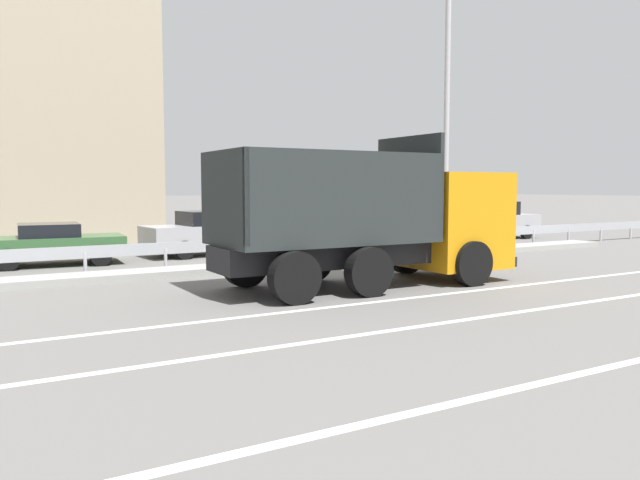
{
  "coord_description": "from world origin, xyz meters",
  "views": [
    {
      "loc": [
        -8.01,
        -13.49,
        2.26
      ],
      "look_at": [
        0.05,
        0.19,
        0.92
      ],
      "focal_mm": 35.0,
      "sensor_mm": 36.0,
      "label": 1
    }
  ],
  "objects_px": {
    "street_lamp_1": "(451,90)",
    "median_road_sign": "(383,223)",
    "parked_car_2": "(53,243)",
    "parked_car_5": "(489,220)",
    "parked_car_3": "(216,232)",
    "parked_car_4": "(371,226)",
    "dump_truck": "(399,227)"
  },
  "relations": [
    {
      "from": "dump_truck",
      "to": "parked_car_5",
      "type": "bearing_deg",
      "value": 126.56
    },
    {
      "from": "dump_truck",
      "to": "median_road_sign",
      "type": "relative_size",
      "value": 3.21
    },
    {
      "from": "street_lamp_1",
      "to": "parked_car_3",
      "type": "bearing_deg",
      "value": 144.51
    },
    {
      "from": "parked_car_4",
      "to": "parked_car_5",
      "type": "distance_m",
      "value": 6.28
    },
    {
      "from": "parked_car_2",
      "to": "parked_car_4",
      "type": "distance_m",
      "value": 11.73
    },
    {
      "from": "parked_car_2",
      "to": "parked_car_4",
      "type": "height_order",
      "value": "parked_car_4"
    },
    {
      "from": "parked_car_5",
      "to": "street_lamp_1",
      "type": "bearing_deg",
      "value": 127.85
    },
    {
      "from": "parked_car_4",
      "to": "parked_car_3",
      "type": "bearing_deg",
      "value": -84.44
    },
    {
      "from": "street_lamp_1",
      "to": "parked_car_2",
      "type": "xyz_separation_m",
      "value": [
        -11.5,
        4.13,
        -4.75
      ]
    },
    {
      "from": "dump_truck",
      "to": "parked_car_4",
      "type": "distance_m",
      "value": 9.83
    },
    {
      "from": "median_road_sign",
      "to": "street_lamp_1",
      "type": "height_order",
      "value": "street_lamp_1"
    },
    {
      "from": "median_road_sign",
      "to": "parked_car_4",
      "type": "bearing_deg",
      "value": 58.93
    },
    {
      "from": "parked_car_3",
      "to": "parked_car_2",
      "type": "bearing_deg",
      "value": -89.73
    },
    {
      "from": "median_road_sign",
      "to": "parked_car_4",
      "type": "relative_size",
      "value": 0.54
    },
    {
      "from": "median_road_sign",
      "to": "street_lamp_1",
      "type": "distance_m",
      "value": 4.91
    },
    {
      "from": "parked_car_3",
      "to": "parked_car_5",
      "type": "bearing_deg",
      "value": 86.24
    },
    {
      "from": "parked_car_3",
      "to": "parked_car_4",
      "type": "distance_m",
      "value": 6.55
    },
    {
      "from": "parked_car_2",
      "to": "parked_car_5",
      "type": "bearing_deg",
      "value": 95.43
    },
    {
      "from": "median_road_sign",
      "to": "parked_car_5",
      "type": "height_order",
      "value": "median_road_sign"
    },
    {
      "from": "parked_car_2",
      "to": "parked_car_3",
      "type": "bearing_deg",
      "value": 98.3
    },
    {
      "from": "street_lamp_1",
      "to": "median_road_sign",
      "type": "bearing_deg",
      "value": 174.41
    },
    {
      "from": "median_road_sign",
      "to": "parked_car_2",
      "type": "bearing_deg",
      "value": 156.71
    },
    {
      "from": "median_road_sign",
      "to": "street_lamp_1",
      "type": "xyz_separation_m",
      "value": [
        2.47,
        -0.24,
        4.23
      ]
    },
    {
      "from": "street_lamp_1",
      "to": "parked_car_3",
      "type": "relative_size",
      "value": 1.97
    },
    {
      "from": "parked_car_2",
      "to": "street_lamp_1",
      "type": "bearing_deg",
      "value": 74.31
    },
    {
      "from": "median_road_sign",
      "to": "parked_car_2",
      "type": "height_order",
      "value": "median_road_sign"
    },
    {
      "from": "parked_car_2",
      "to": "parked_car_3",
      "type": "xyz_separation_m",
      "value": [
        5.17,
        0.38,
        0.11
      ]
    },
    {
      "from": "street_lamp_1",
      "to": "parked_car_4",
      "type": "height_order",
      "value": "street_lamp_1"
    },
    {
      "from": "parked_car_3",
      "to": "parked_car_5",
      "type": "distance_m",
      "value": 12.82
    },
    {
      "from": "dump_truck",
      "to": "parked_car_2",
      "type": "height_order",
      "value": "dump_truck"
    },
    {
      "from": "dump_truck",
      "to": "parked_car_2",
      "type": "xyz_separation_m",
      "value": [
        -6.61,
        7.81,
        -0.68
      ]
    },
    {
      "from": "parked_car_3",
      "to": "parked_car_5",
      "type": "relative_size",
      "value": 1.08
    }
  ]
}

